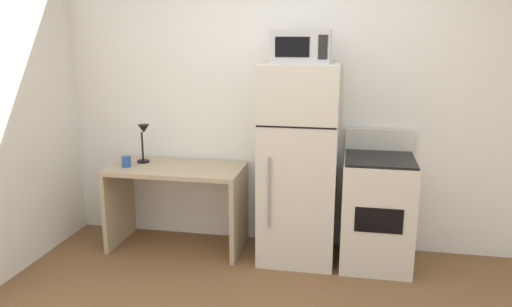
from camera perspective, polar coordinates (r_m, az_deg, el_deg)
name	(u,v)px	position (r m, az deg, el deg)	size (l,w,h in m)	color
wall_back_white	(301,102)	(4.40, 5.18, 5.91)	(5.00, 0.10, 2.60)	white
desk	(177,191)	(4.47, -9.12, -4.31)	(1.18, 0.58, 0.75)	tan
desk_lamp	(143,137)	(4.54, -12.86, 1.89)	(0.14, 0.12, 0.35)	black
coffee_mug	(126,162)	(4.48, -14.75, -0.90)	(0.08, 0.08, 0.10)	#264C99
refrigerator	(299,164)	(4.13, 4.98, -1.23)	(0.63, 0.62, 1.66)	beige
microwave	(301,46)	(3.98, 5.24, 12.21)	(0.46, 0.35, 0.26)	#B7B7BC
oven_range	(377,211)	(4.23, 13.78, -6.41)	(0.57, 0.61, 1.10)	beige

